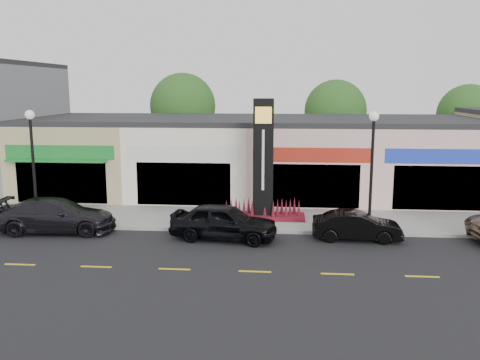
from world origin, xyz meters
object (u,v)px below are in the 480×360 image
(car_dark_sedan, at_px, (57,215))
(car_black_sedan, at_px, (224,222))
(car_black_conv, at_px, (357,226))
(pylon_sign, at_px, (263,177))
(lamp_east_near, at_px, (372,159))
(lamp_west_near, at_px, (33,155))

(car_dark_sedan, bearing_deg, car_black_sedan, -97.33)
(car_black_sedan, bearing_deg, car_black_conv, -78.22)
(pylon_sign, bearing_deg, lamp_east_near, -18.75)
(car_black_conv, bearing_deg, car_black_sedan, 95.95)
(lamp_west_near, relative_size, lamp_east_near, 1.00)
(lamp_east_near, relative_size, car_black_conv, 1.41)
(lamp_west_near, height_order, car_black_conv, lamp_west_near)
(car_black_conv, bearing_deg, lamp_west_near, 87.75)
(car_black_sedan, height_order, car_black_conv, car_black_sedan)
(car_dark_sedan, height_order, car_black_conv, car_dark_sedan)
(car_dark_sedan, height_order, car_black_sedan, car_black_sedan)
(lamp_east_near, xyz_separation_m, car_dark_sedan, (-14.53, -1.01, -2.69))
(lamp_east_near, height_order, car_black_conv, lamp_east_near)
(pylon_sign, height_order, car_black_sedan, pylon_sign)
(lamp_east_near, distance_m, car_dark_sedan, 14.81)
(car_dark_sedan, relative_size, car_black_conv, 1.40)
(car_dark_sedan, bearing_deg, pylon_sign, -77.61)
(car_black_sedan, distance_m, car_black_conv, 5.89)
(lamp_east_near, relative_size, car_black_sedan, 1.16)
(car_black_sedan, bearing_deg, pylon_sign, -18.49)
(pylon_sign, distance_m, car_black_sedan, 3.91)
(lamp_east_near, xyz_separation_m, pylon_sign, (-5.00, 1.70, -1.20))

